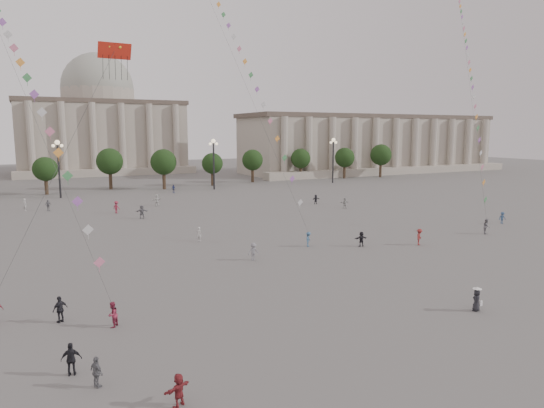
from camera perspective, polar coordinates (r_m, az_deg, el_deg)
name	(u,v)px	position (r m, az deg, el deg)	size (l,w,h in m)	color
ground	(349,305)	(35.43, 9.10, -11.61)	(360.00, 360.00, 0.00)	#575552
hall_east	(372,144)	(153.49, 11.65, 6.94)	(84.00, 26.22, 17.20)	#A5998B
hall_central	(100,125)	(157.41, -19.57, 8.78)	(48.30, 34.30, 35.50)	#A5998B
tree_row	(134,164)	(106.97, -15.94, 4.57)	(137.12, 5.12, 8.00)	#332819
lamp_post_mid_west	(58,158)	(97.18, -23.85, 4.96)	(2.00, 0.90, 10.65)	#262628
lamp_post_mid_east	(214,155)	(103.04, -6.89, 5.78)	(2.00, 0.90, 10.65)	#262628
lamp_post_far_east	(333,152)	(116.58, 7.22, 6.08)	(2.00, 0.90, 10.65)	#262628
person_crowd_0	(173,189)	(98.90, -11.52, 1.77)	(0.97, 0.40, 1.66)	navy
person_crowd_3	(361,239)	(52.58, 10.46, -4.08)	(1.49, 0.47, 1.60)	black
person_crowd_4	(157,200)	(82.06, -13.40, 0.45)	(1.79, 0.57, 1.94)	silver
person_crowd_6	(253,252)	(46.22, -2.20, -5.61)	(1.10, 0.63, 1.71)	slate
person_crowd_7	(345,203)	(78.31, 8.56, 0.14)	(1.61, 0.51, 1.73)	#B1B0AC
person_crowd_8	(419,237)	(54.67, 16.96, -3.73)	(1.15, 0.66, 1.78)	maroon
person_crowd_9	(316,199)	(82.20, 5.17, 0.55)	(1.49, 0.48, 1.61)	black
person_crowd_10	(25,205)	(83.89, -27.06, -0.08)	(0.71, 0.46, 1.94)	#B9B8B4
person_crowd_12	(142,212)	(70.63, -15.06, -0.89)	(1.77, 0.56, 1.90)	slate
person_crowd_13	(199,234)	(54.75, -8.56, -3.52)	(0.59, 0.39, 1.62)	beige
person_crowd_14	(502,218)	(71.42, 25.47, -1.47)	(1.01, 0.58, 1.57)	#304A6D
person_crowd_16	(48,205)	(82.45, -24.85, -0.14)	(1.02, 0.42, 1.73)	slate
person_crowd_17	(116,207)	(76.33, -17.83, -0.35)	(1.19, 0.68, 1.84)	maroon
tourist_1	(71,359)	(27.35, -22.53, -16.51)	(1.00, 0.42, 1.70)	black
tourist_2	(179,390)	(23.41, -10.92, -20.69)	(1.41, 0.45, 1.52)	maroon
tourist_3	(97,372)	(25.81, -19.93, -18.10)	(0.91, 0.38, 1.55)	slate
tourist_4	(60,309)	(34.48, -23.66, -11.28)	(1.02, 0.42, 1.74)	black
kite_flyer_0	(112,315)	(32.57, -18.26, -12.25)	(0.79, 0.62, 1.63)	maroon
kite_flyer_1	(308,239)	(51.81, 4.31, -4.16)	(1.02, 0.59, 1.58)	#396082
kite_flyer_2	(486,226)	(63.39, 23.91, -2.42)	(0.89, 0.69, 1.82)	slate
hat_person	(477,299)	(36.38, 22.95, -10.28)	(0.88, 0.74, 1.69)	black
dragon_kite	(114,63)	(35.77, -18.12, 15.45)	(5.26, 0.75, 17.96)	red
kite_train_west	(3,29)	(52.92, -29.10, 17.55)	(10.79, 40.57, 56.14)	#3F3F3F
kite_train_mid	(224,21)	(72.45, -5.70, 20.66)	(1.77, 42.30, 64.01)	#3F3F3F
kite_train_east	(469,70)	(84.29, 22.22, 14.37)	(26.60, 30.62, 55.14)	#3F3F3F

